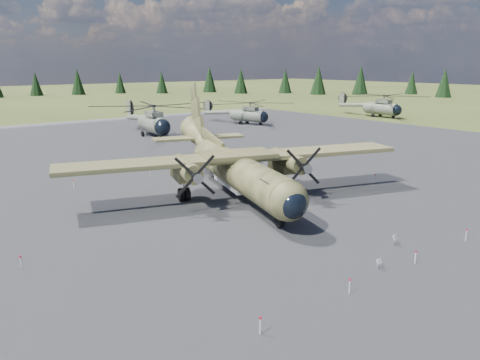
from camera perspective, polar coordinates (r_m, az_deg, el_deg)
ground at (r=36.82m, az=0.69°, el=-4.20°), size 500.00×500.00×0.00m
apron at (r=44.74m, az=-7.34°, el=-1.02°), size 120.00×120.00×0.04m
transport_plane at (r=41.82m, az=-0.85°, el=2.11°), size 30.03×26.77×10.05m
helicopter_near at (r=77.02m, az=-10.59°, el=7.89°), size 22.48×24.87×5.14m
helicopter_mid at (r=91.81m, az=1.02°, el=8.70°), size 21.60×21.79×4.31m
helicopter_far at (r=108.75m, az=16.90°, el=9.14°), size 19.21×22.66×4.87m
info_placard_left at (r=28.36m, az=16.57°, el=-9.60°), size 0.42×0.21×0.64m
info_placard_right at (r=32.13m, az=18.34°, el=-6.79°), size 0.50×0.31×0.73m
barrier_fence at (r=36.34m, az=0.20°, el=-3.61°), size 33.12×29.62×0.85m
treeline at (r=40.19m, az=-1.43°, el=4.32°), size 327.81×330.33×10.92m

